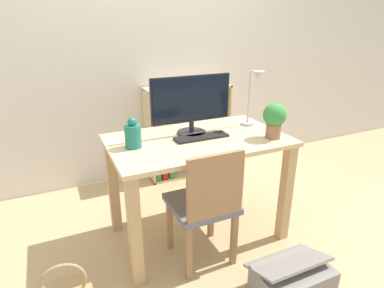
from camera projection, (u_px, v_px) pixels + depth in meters
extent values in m
plane|color=tan|center=(197.00, 232.00, 2.47)|extent=(10.00, 10.00, 0.00)
cube|color=silver|center=(145.00, 46.00, 3.00)|extent=(8.00, 0.05, 2.60)
cube|color=#D8BC8C|center=(198.00, 140.00, 2.20)|extent=(1.21, 0.73, 0.03)
cube|color=tan|center=(135.00, 233.00, 1.87)|extent=(0.07, 0.07, 0.74)
cube|color=tan|center=(286.00, 193.00, 2.29)|extent=(0.07, 0.07, 0.74)
cube|color=tan|center=(113.00, 186.00, 2.39)|extent=(0.07, 0.07, 0.74)
cube|color=tan|center=(239.00, 161.00, 2.81)|extent=(0.07, 0.07, 0.74)
cylinder|color=#232326|center=(192.00, 132.00, 2.29)|extent=(0.21, 0.21, 0.02)
cylinder|color=#232326|center=(192.00, 126.00, 2.27)|extent=(0.04, 0.04, 0.09)
cube|color=#232326|center=(191.00, 99.00, 2.20)|extent=(0.59, 0.02, 0.32)
cube|color=black|center=(192.00, 99.00, 2.20)|extent=(0.56, 0.03, 0.30)
cube|color=black|center=(201.00, 137.00, 2.20)|extent=(0.38, 0.11, 0.02)
cylinder|color=#1E7266|center=(133.00, 136.00, 2.02)|extent=(0.11, 0.11, 0.15)
sphere|color=#1E7266|center=(132.00, 122.00, 1.98)|extent=(0.06, 0.06, 0.06)
cylinder|color=#B7B7BC|center=(247.00, 123.00, 2.48)|extent=(0.10, 0.10, 0.02)
cylinder|color=#B7B7BC|center=(249.00, 97.00, 2.40)|extent=(0.02, 0.02, 0.39)
cylinder|color=#B7B7BC|center=(255.00, 72.00, 2.29)|extent=(0.01, 0.10, 0.01)
cone|color=#B7B7BC|center=(259.00, 75.00, 2.26)|extent=(0.08, 0.08, 0.06)
cylinder|color=#9E6647|center=(273.00, 131.00, 2.19)|extent=(0.10, 0.10, 0.10)
sphere|color=#388C3D|center=(275.00, 115.00, 2.15)|extent=(0.16, 0.16, 0.16)
cube|color=slate|center=(201.00, 204.00, 2.09)|extent=(0.40, 0.40, 0.04)
cube|color=#9E754C|center=(215.00, 186.00, 1.85)|extent=(0.36, 0.03, 0.40)
cube|color=#9E754C|center=(189.00, 253.00, 1.97)|extent=(0.04, 0.04, 0.39)
cube|color=#9E754C|center=(234.00, 239.00, 2.09)|extent=(0.04, 0.04, 0.39)
cube|color=#9E754C|center=(170.00, 224.00, 2.24)|extent=(0.04, 0.04, 0.39)
cube|color=#9E754C|center=(211.00, 213.00, 2.37)|extent=(0.04, 0.04, 0.39)
cube|color=#D8BC8C|center=(149.00, 137.00, 3.14)|extent=(0.02, 0.28, 0.92)
cube|color=#D8BC8C|center=(223.00, 126.00, 3.46)|extent=(0.02, 0.28, 0.92)
cube|color=#D8BC8C|center=(188.00, 171.00, 3.46)|extent=(0.85, 0.28, 0.02)
cube|color=#D8BC8C|center=(188.00, 87.00, 3.13)|extent=(0.85, 0.28, 0.02)
cube|color=#D8BC8C|center=(188.00, 131.00, 3.30)|extent=(0.82, 0.28, 0.02)
cube|color=#2D7F38|center=(155.00, 164.00, 3.26)|extent=(0.06, 0.24, 0.28)
cube|color=red|center=(162.00, 164.00, 3.29)|extent=(0.06, 0.24, 0.26)
cube|color=#2D7F38|center=(168.00, 157.00, 3.30)|extent=(0.05, 0.24, 0.38)
cube|color=red|center=(153.00, 115.00, 3.08)|extent=(0.07, 0.24, 0.41)
cube|color=beige|center=(160.00, 116.00, 3.11)|extent=(0.04, 0.24, 0.36)
cube|color=orange|center=(167.00, 119.00, 3.15)|extent=(0.06, 0.24, 0.30)
cube|color=red|center=(173.00, 116.00, 3.17)|extent=(0.04, 0.24, 0.35)
torus|color=tan|center=(62.00, 284.00, 1.68)|extent=(0.25, 0.02, 0.25)
cube|color=gray|center=(292.00, 283.00, 1.87)|extent=(0.43, 0.27, 0.20)
cube|color=gray|center=(288.00, 262.00, 1.88)|extent=(0.44, 0.27, 0.11)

